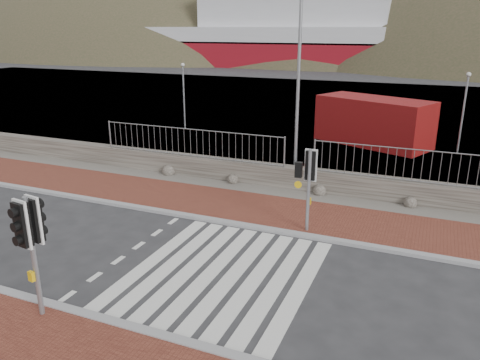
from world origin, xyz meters
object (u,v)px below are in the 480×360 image
at_px(traffic_signal_far, 308,173).
at_px(streetlight, 301,81).
at_px(ferry, 258,33).
at_px(traffic_signal_near, 30,232).
at_px(shipping_container, 373,121).

relative_size(traffic_signal_far, streetlight, 0.36).
xyz_separation_m(ferry, traffic_signal_near, (21.72, -71.26, -3.28)).
relative_size(traffic_signal_near, shipping_container, 0.47).
distance_m(ferry, traffic_signal_far, 69.63).
bearing_deg(shipping_container, ferry, 140.71).
height_order(ferry, shipping_container, ferry).
bearing_deg(ferry, streetlight, -67.84).
height_order(streetlight, shipping_container, streetlight).
xyz_separation_m(ferry, streetlight, (24.36, -59.83, -1.14)).
bearing_deg(streetlight, shipping_container, 90.04).
xyz_separation_m(traffic_signal_near, streetlight, (2.64, 11.43, 2.13)).
distance_m(traffic_signal_near, streetlight, 11.92).
bearing_deg(shipping_container, streetlight, -79.36).
bearing_deg(shipping_container, traffic_signal_far, -67.58).
relative_size(ferry, traffic_signal_far, 18.40).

